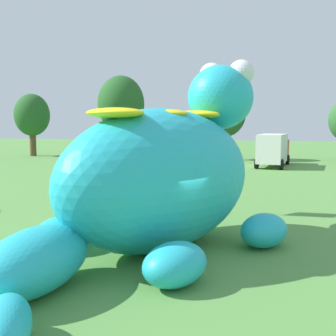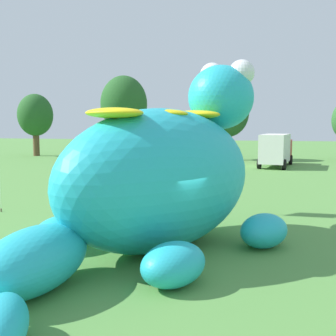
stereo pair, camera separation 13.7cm
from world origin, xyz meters
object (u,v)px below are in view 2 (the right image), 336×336
Objects in this scene: giant_inflatable_creature at (162,177)px; car_white at (156,156)px; car_orange at (194,158)px; box_truck at (276,149)px; spectator_mid_field at (73,169)px; car_blue at (120,156)px.

car_white is at bearing 103.88° from giant_inflatable_creature.
car_orange is 7.56m from box_truck.
car_orange reaches higher than spectator_mid_field.
box_truck reaches higher than car_blue.
car_orange is (-2.49, 23.97, -1.45)m from giant_inflatable_creature.
car_white is 11.00m from box_truck.
car_white is (-6.23, 25.20, -1.45)m from giant_inflatable_creature.
giant_inflatable_creature reaches higher than car_orange.
car_white is 2.45× the size of spectator_mid_field.
box_truck is (4.71, 26.18, -0.71)m from giant_inflatable_creature.
car_orange is at bearing 55.99° from spectator_mid_field.
car_white is (3.24, 0.92, 0.00)m from car_blue.
car_white and car_orange have the same top height.
car_blue is 6.99m from car_orange.
spectator_mid_field is at bearing -105.36° from car_white.
car_blue and car_orange have the same top height.
box_truck is (7.20, 2.20, 0.74)m from car_orange.
car_orange is (6.98, -0.32, 0.00)m from car_blue.
car_blue is 1.03× the size of car_white.
car_white is 11.84m from spectator_mid_field.
spectator_mid_field is at bearing 124.19° from giant_inflatable_creature.
box_truck is 3.90× the size of spectator_mid_field.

